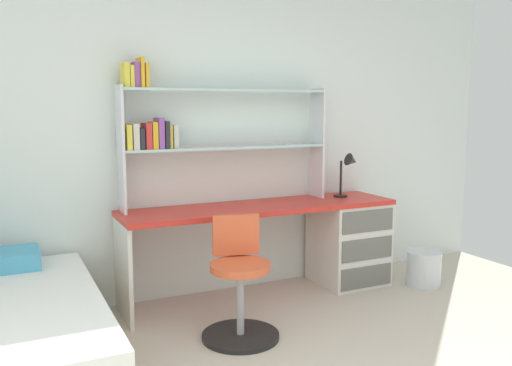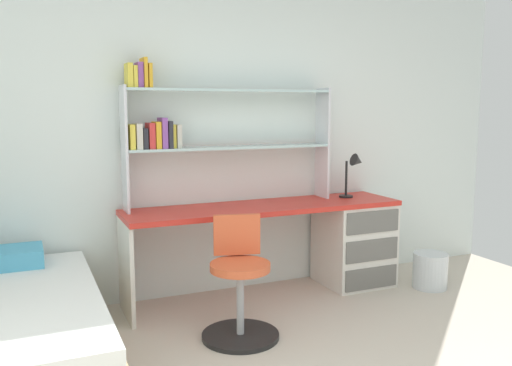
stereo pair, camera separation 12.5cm
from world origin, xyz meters
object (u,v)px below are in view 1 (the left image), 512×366
at_px(desk_lamp, 349,168).
at_px(waste_bin, 424,269).
at_px(bookshelf_hutch, 196,125).
at_px(desk, 326,237).
at_px(swivel_chair, 240,290).
at_px(bed_platform, 3,343).

xyz_separation_m(desk_lamp, waste_bin, (0.52, -0.40, -0.86)).
height_order(bookshelf_hutch, desk_lamp, bookshelf_hutch).
bearing_deg(bookshelf_hutch, waste_bin, -16.06).
distance_m(desk, swivel_chair, 1.28).
bearing_deg(waste_bin, swivel_chair, -171.88).
bearing_deg(waste_bin, bookshelf_hutch, 163.94).
xyz_separation_m(desk, swivel_chair, (-1.10, -0.64, -0.11)).
bearing_deg(swivel_chair, desk, 30.17).
xyz_separation_m(bookshelf_hutch, waste_bin, (1.86, -0.54, -1.25)).
bearing_deg(desk_lamp, bookshelf_hutch, 174.23).
bearing_deg(bed_platform, desk_lamp, 13.47).
height_order(bed_platform, waste_bin, bed_platform).
height_order(desk, swivel_chair, swivel_chair).
bearing_deg(desk_lamp, swivel_chair, -153.59).
distance_m(bookshelf_hutch, swivel_chair, 1.34).
xyz_separation_m(bookshelf_hutch, swivel_chair, (0.00, -0.80, -1.08)).
height_order(swivel_chair, bed_platform, swivel_chair).
bearing_deg(swivel_chair, desk_lamp, 26.41).
relative_size(desk, waste_bin, 7.50).
bearing_deg(bookshelf_hutch, desk_lamp, -5.77).
distance_m(desk_lamp, swivel_chair, 1.65).
relative_size(desk, bed_platform, 1.21).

